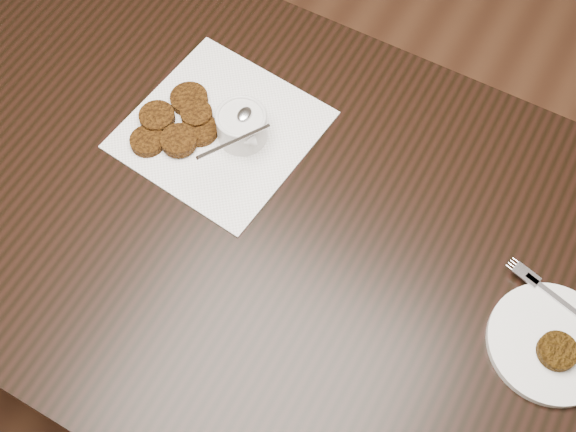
{
  "coord_description": "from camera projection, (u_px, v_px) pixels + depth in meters",
  "views": [
    {
      "loc": [
        0.33,
        -0.37,
        1.8
      ],
      "look_at": [
        0.07,
        0.09,
        0.8
      ],
      "focal_mm": 44.63,
      "sensor_mm": 36.0,
      "label": 1
    }
  ],
  "objects": [
    {
      "name": "floor",
      "position": [
        247.0,
        378.0,
        1.81
      ],
      "size": [
        4.0,
        4.0,
        0.0
      ],
      "primitive_type": "plane",
      "color": "#58321E",
      "rests_on": "ground"
    },
    {
      "name": "table",
      "position": [
        252.0,
        290.0,
        1.52
      ],
      "size": [
        1.36,
        0.87,
        0.75
      ],
      "primitive_type": "cube",
      "color": "black",
      "rests_on": "floor"
    },
    {
      "name": "napkin",
      "position": [
        221.0,
        130.0,
        1.26
      ],
      "size": [
        0.33,
        0.33,
        0.0
      ],
      "primitive_type": "cube",
      "rotation": [
        0.0,
        0.0,
        -0.1
      ],
      "color": "white",
      "rests_on": "table"
    },
    {
      "name": "sauce_ramekin",
      "position": [
        241.0,
        115.0,
        1.2
      ],
      "size": [
        0.15,
        0.15,
        0.12
      ],
      "primitive_type": null,
      "rotation": [
        0.0,
        0.0,
        -0.33
      ],
      "color": "silver",
      "rests_on": "napkin"
    },
    {
      "name": "patty_cluster",
      "position": [
        180.0,
        123.0,
        1.25
      ],
      "size": [
        0.28,
        0.28,
        0.02
      ],
      "primitive_type": null,
      "rotation": [
        0.0,
        0.0,
        0.39
      ],
      "color": "#61360C",
      "rests_on": "napkin"
    },
    {
      "name": "plate_with_patty",
      "position": [
        552.0,
        342.0,
        1.07
      ],
      "size": [
        0.23,
        0.23,
        0.03
      ],
      "primitive_type": null,
      "rotation": [
        0.0,
        0.0,
        -0.25
      ],
      "color": "white",
      "rests_on": "table"
    }
  ]
}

